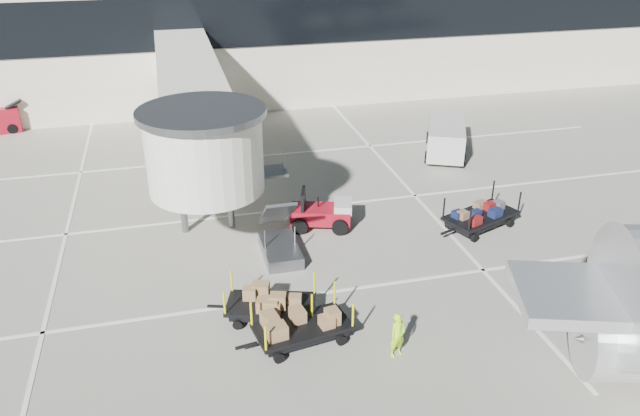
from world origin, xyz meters
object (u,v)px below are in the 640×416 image
(suitcase_cart, at_px, (480,216))
(ground_worker, at_px, (398,335))
(box_cart_near, at_px, (272,305))
(box_cart_far, at_px, (300,326))
(baggage_tug, at_px, (322,214))
(minivan, at_px, (446,135))

(suitcase_cart, distance_m, ground_worker, 9.65)
(box_cart_near, xyz_separation_m, box_cart_far, (0.66, -1.45, 0.03))
(baggage_tug, distance_m, ground_worker, 8.91)
(baggage_tug, bearing_deg, suitcase_cart, 2.04)
(baggage_tug, relative_size, minivan, 0.56)
(ground_worker, distance_m, minivan, 18.09)
(box_cart_far, relative_size, minivan, 0.74)
(baggage_tug, xyz_separation_m, box_cart_near, (-3.33, -6.07, -0.08))
(baggage_tug, height_order, minivan, minivan)
(baggage_tug, xyz_separation_m, suitcase_cart, (6.64, -1.78, -0.09))
(baggage_tug, xyz_separation_m, ground_worker, (0.14, -8.91, 0.14))
(baggage_tug, bearing_deg, ground_worker, -72.04)
(box_cart_far, bearing_deg, box_cart_near, 104.66)
(suitcase_cart, relative_size, ground_worker, 2.64)
(suitcase_cart, height_order, box_cart_far, suitcase_cart)
(box_cart_near, bearing_deg, suitcase_cart, 40.19)
(box_cart_far, xyz_separation_m, ground_worker, (2.81, -1.40, 0.19))
(baggage_tug, relative_size, box_cart_far, 0.75)
(ground_worker, relative_size, minivan, 0.30)
(box_cart_far, bearing_deg, ground_worker, -36.10)
(minivan, bearing_deg, baggage_tug, -117.71)
(baggage_tug, bearing_deg, minivan, 54.86)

